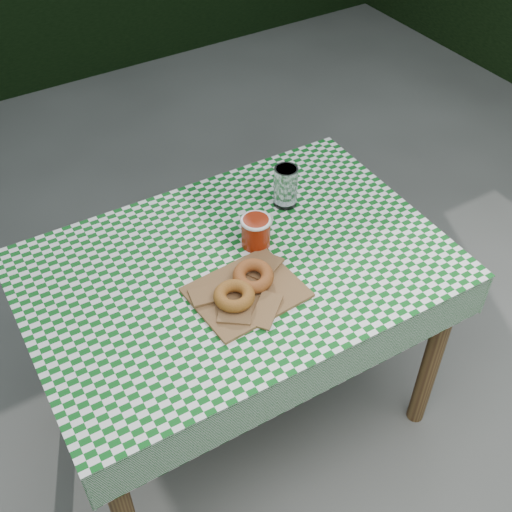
{
  "coord_description": "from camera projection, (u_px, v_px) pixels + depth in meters",
  "views": [
    {
      "loc": [
        -0.54,
        -1.01,
        2.05
      ],
      "look_at": [
        0.15,
        0.12,
        0.79
      ],
      "focal_mm": 44.95,
      "sensor_mm": 36.0,
      "label": 1
    }
  ],
  "objects": [
    {
      "name": "drinking_glass",
      "position": [
        286.0,
        186.0,
        2.01
      ],
      "size": [
        0.08,
        0.08,
        0.14
      ],
      "primitive_type": "cylinder",
      "rotation": [
        0.0,
        0.0,
        0.11
      ],
      "color": "white",
      "rests_on": "tablecloth"
    },
    {
      "name": "paper_bag",
      "position": [
        246.0,
        292.0,
        1.76
      ],
      "size": [
        0.31,
        0.25,
        0.02
      ],
      "primitive_type": "cube",
      "rotation": [
        0.0,
        0.0,
        0.07
      ],
      "color": "olive",
      "rests_on": "tablecloth"
    },
    {
      "name": "bagel_front",
      "position": [
        234.0,
        296.0,
        1.71
      ],
      "size": [
        0.12,
        0.12,
        0.04
      ],
      "primitive_type": "torus",
      "rotation": [
        0.0,
        0.0,
        0.05
      ],
      "color": "#A25921",
      "rests_on": "paper_bag"
    },
    {
      "name": "ground",
      "position": [
        236.0,
        454.0,
        2.24
      ],
      "size": [
        60.0,
        60.0,
        0.0
      ],
      "primitive_type": "plane",
      "color": "#4B4B47",
      "rests_on": "ground"
    },
    {
      "name": "tablecloth",
      "position": [
        237.0,
        265.0,
        1.85
      ],
      "size": [
        1.24,
        0.85,
        0.01
      ],
      "primitive_type": "cube",
      "rotation": [
        0.0,
        0.0,
        -0.02
      ],
      "color": "#0D5619",
      "rests_on": "table"
    },
    {
      "name": "table",
      "position": [
        239.0,
        346.0,
        2.11
      ],
      "size": [
        1.22,
        0.83,
        0.75
      ],
      "primitive_type": "cube",
      "rotation": [
        0.0,
        0.0,
        -0.02
      ],
      "color": "#52321C",
      "rests_on": "ground"
    },
    {
      "name": "coffee_mug",
      "position": [
        256.0,
        232.0,
        1.88
      ],
      "size": [
        0.22,
        0.22,
        0.1
      ],
      "primitive_type": null,
      "rotation": [
        0.0,
        0.0,
        0.38
      ],
      "color": "maroon",
      "rests_on": "tablecloth"
    },
    {
      "name": "bagel_back",
      "position": [
        253.0,
        276.0,
        1.77
      ],
      "size": [
        0.15,
        0.15,
        0.04
      ],
      "primitive_type": "torus",
      "rotation": [
        0.0,
        0.0,
        -0.39
      ],
      "color": "#95471E",
      "rests_on": "paper_bag"
    }
  ]
}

